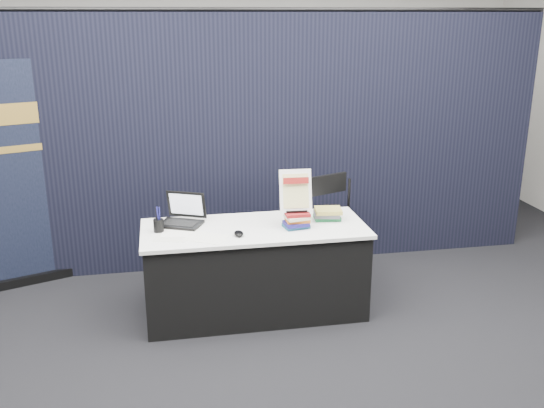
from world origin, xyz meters
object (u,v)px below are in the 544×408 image
(pullup_banner, at_px, (20,190))
(stacking_chair, at_px, (330,229))
(display_table, at_px, (255,270))
(laptop, at_px, (180,217))
(book_stack_tall, at_px, (296,220))
(info_sign, at_px, (296,191))
(book_stack_short, at_px, (327,214))

(pullup_banner, height_order, stacking_chair, pullup_banner)
(display_table, distance_m, laptop, 0.75)
(book_stack_tall, distance_m, pullup_banner, 2.50)
(info_sign, distance_m, stacking_chair, 0.74)
(book_stack_tall, height_order, stacking_chair, stacking_chair)
(display_table, relative_size, book_stack_short, 7.15)
(book_stack_tall, distance_m, book_stack_short, 0.34)
(display_table, bearing_deg, stacking_chair, 24.63)
(display_table, bearing_deg, book_stack_tall, -13.14)
(laptop, xyz_separation_m, book_stack_tall, (0.91, -0.27, 0.00))
(pullup_banner, xyz_separation_m, stacking_chair, (2.69, -0.61, -0.33))
(book_stack_short, bearing_deg, display_table, -172.70)
(book_stack_tall, xyz_separation_m, book_stack_short, (0.30, 0.16, -0.02))
(book_stack_short, distance_m, pullup_banner, 2.72)
(book_stack_tall, bearing_deg, display_table, 166.86)
(book_stack_tall, xyz_separation_m, info_sign, (0.00, 0.03, 0.23))
(book_stack_short, relative_size, info_sign, 0.72)
(book_stack_tall, height_order, info_sign, info_sign)
(display_table, distance_m, info_sign, 0.74)
(info_sign, distance_m, pullup_banner, 2.49)
(book_stack_tall, distance_m, info_sign, 0.23)
(laptop, xyz_separation_m, book_stack_short, (1.21, -0.11, -0.01))
(laptop, relative_size, stacking_chair, 0.39)
(info_sign, bearing_deg, book_stack_tall, -86.95)
(laptop, height_order, book_stack_tall, laptop)
(display_table, distance_m, pullup_banner, 2.23)
(display_table, xyz_separation_m, book_stack_tall, (0.33, -0.08, 0.44))
(book_stack_short, height_order, info_sign, info_sign)
(display_table, relative_size, stacking_chair, 1.78)
(info_sign, bearing_deg, display_table, 175.12)
(display_table, xyz_separation_m, laptop, (-0.58, 0.19, 0.43))
(display_table, xyz_separation_m, book_stack_short, (0.63, 0.08, 0.42))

